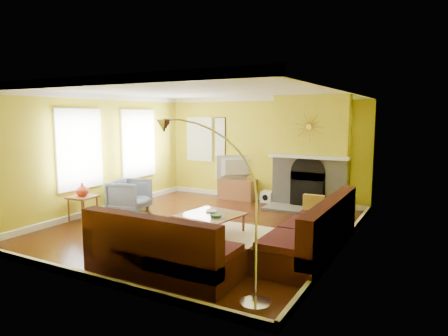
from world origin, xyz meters
The scene contains 27 objects.
floor centered at (0.00, 0.00, -0.01)m, with size 5.50×6.00×0.02m, color #552612.
ceiling centered at (0.00, 0.00, 2.71)m, with size 5.50×6.00×0.02m, color white.
wall_back centered at (0.00, 3.01, 1.35)m, with size 5.50×0.02×2.70m, color yellow.
wall_front centered at (0.00, -3.01, 1.35)m, with size 5.50×0.02×2.70m, color yellow.
wall_left centered at (-2.76, 0.00, 1.35)m, with size 0.02×6.00×2.70m, color yellow.
wall_right centered at (2.76, 0.00, 1.35)m, with size 0.02×6.00×2.70m, color yellow.
baseboard centered at (0.00, 0.00, 0.06)m, with size 5.50×6.00×0.12m, color white, non-canonical shape.
crown_molding centered at (0.00, 0.00, 2.64)m, with size 5.50×6.00×0.12m, color white, non-canonical shape.
window_left_near centered at (-2.72, 1.30, 1.50)m, with size 0.06×1.22×1.72m, color white.
window_left_far centered at (-2.72, -0.60, 1.50)m, with size 0.06×1.22×1.72m, color white.
window_back centered at (-1.90, 2.96, 1.55)m, with size 0.82×0.06×1.22m, color white.
wall_art centered at (-1.25, 2.97, 1.60)m, with size 0.34×0.04×1.14m, color white.
fireplace centered at (1.35, 2.80, 1.35)m, with size 1.80×0.40×2.70m, color gray, non-canonical shape.
mantel centered at (1.35, 2.56, 1.25)m, with size 1.92×0.22×0.08m, color white.
hearth centered at (1.35, 2.25, 0.03)m, with size 1.80×0.70×0.06m, color gray.
sunburst centered at (1.35, 2.57, 1.95)m, with size 0.70×0.04×0.70m, color olive, non-canonical shape.
rug centered at (0.35, -0.30, 0.01)m, with size 2.40×1.80×0.02m, color beige.
sectional_sofa centered at (1.20, -0.85, 0.45)m, with size 3.10×3.70×0.90m, color #391412, non-canonical shape.
coffee_table centered at (0.40, -0.35, 0.20)m, with size 1.02×1.02×0.40m, color white, non-canonical shape.
media_console centered at (-0.60, 2.75, 0.27)m, with size 0.98×0.44×0.54m, color brown.
tv centered at (-0.60, 2.75, 0.86)m, with size 1.10×0.15×0.63m, color black.
subwoofer centered at (0.25, 2.78, 0.14)m, with size 0.29×0.29×0.29m, color white.
armchair centered at (-2.20, 0.35, 0.37)m, with size 0.79×0.82×0.74m, color slate.
side_table centered at (-2.40, -0.85, 0.27)m, with size 0.50×0.50×0.55m, color brown, non-canonical shape.
vase centered at (-2.40, -0.85, 0.69)m, with size 0.27×0.27×0.28m, color #DA4422.
book centered at (0.25, -0.25, 0.41)m, with size 0.18×0.25×0.02m, color white.
arc_lamp centered at (1.71, -2.55, 1.08)m, with size 1.37×0.36×2.16m, color silver, non-canonical shape.
Camera 1 is at (4.08, -6.59, 2.22)m, focal length 32.00 mm.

